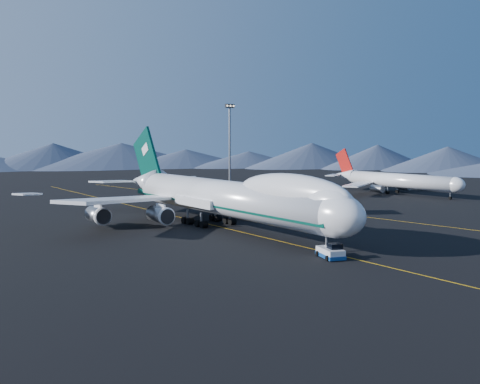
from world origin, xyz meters
TOP-DOWN VIEW (x-y plane):
  - ground at (0.00, 0.00)m, footprint 500.00×500.00m
  - taxiway_line_main at (0.00, 0.00)m, footprint 0.25×220.00m
  - taxiway_line_side at (30.00, 10.00)m, footprint 28.08×198.09m
  - boeing_747 at (0.00, 0.03)m, footprint 59.62×72.43m
  - pushback_tug at (-2.18, -29.50)m, footprint 3.91×5.36m
  - second_jet at (77.00, 22.88)m, footprint 42.10×47.57m
  - service_van at (30.00, 16.46)m, footprint 4.86×5.53m
  - floodlight_mast at (54.46, 77.88)m, footprint 3.59×2.69m

SIDE VIEW (x-z plane):
  - ground at x=0.00m, z-range 0.00..0.00m
  - taxiway_line_main at x=0.00m, z-range 0.01..0.01m
  - taxiway_line_side at x=30.00m, z-range 0.01..0.01m
  - pushback_tug at x=-2.18m, z-range -0.39..1.71m
  - service_van at x=30.00m, z-range 0.00..1.42m
  - second_jet at x=77.00m, z-range -2.67..10.86m
  - boeing_747 at x=0.00m, z-range -3.87..15.50m
  - floodlight_mast at x=54.46m, z-range 0.19..29.26m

